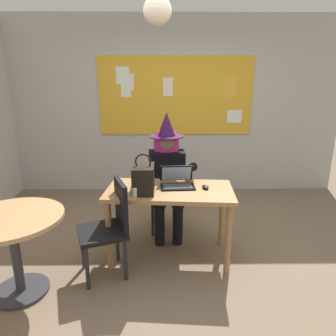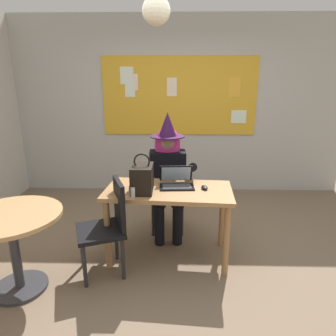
{
  "view_description": "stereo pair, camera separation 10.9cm",
  "coord_description": "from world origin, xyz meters",
  "px_view_note": "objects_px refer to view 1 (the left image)",
  "views": [
    {
      "loc": [
        -0.18,
        -2.69,
        1.76
      ],
      "look_at": [
        -0.14,
        0.36,
        0.88
      ],
      "focal_mm": 31.73,
      "sensor_mm": 36.0,
      "label": 1
    },
    {
      "loc": [
        -0.07,
        -2.69,
        1.76
      ],
      "look_at": [
        -0.14,
        0.36,
        0.88
      ],
      "focal_mm": 31.73,
      "sensor_mm": 36.0,
      "label": 2
    }
  ],
  "objects_px": {
    "computer_mouse": "(205,187)",
    "handbag": "(144,178)",
    "chair_at_desk": "(166,187)",
    "coffee_mug": "(135,191)",
    "person_costumed": "(167,168)",
    "laptop": "(177,181)",
    "desk_main": "(170,199)",
    "side_table_round": "(13,237)",
    "chair_spare_by_window": "(110,223)"
  },
  "relations": [
    {
      "from": "person_costumed",
      "to": "laptop",
      "type": "bearing_deg",
      "value": 9.38
    },
    {
      "from": "laptop",
      "to": "computer_mouse",
      "type": "bearing_deg",
      "value": -22.19
    },
    {
      "from": "laptop",
      "to": "coffee_mug",
      "type": "height_order",
      "value": "laptop"
    },
    {
      "from": "coffee_mug",
      "to": "side_table_round",
      "type": "height_order",
      "value": "coffee_mug"
    },
    {
      "from": "coffee_mug",
      "to": "chair_spare_by_window",
      "type": "xyz_separation_m",
      "value": [
        -0.23,
        -0.08,
        -0.28
      ]
    },
    {
      "from": "computer_mouse",
      "to": "coffee_mug",
      "type": "xyz_separation_m",
      "value": [
        -0.68,
        -0.19,
        0.03
      ]
    },
    {
      "from": "side_table_round",
      "to": "chair_spare_by_window",
      "type": "distance_m",
      "value": 0.8
    },
    {
      "from": "person_costumed",
      "to": "computer_mouse",
      "type": "bearing_deg",
      "value": 31.31
    },
    {
      "from": "computer_mouse",
      "to": "handbag",
      "type": "bearing_deg",
      "value": 176.32
    },
    {
      "from": "handbag",
      "to": "coffee_mug",
      "type": "height_order",
      "value": "handbag"
    },
    {
      "from": "laptop",
      "to": "computer_mouse",
      "type": "height_order",
      "value": "laptop"
    },
    {
      "from": "handbag",
      "to": "side_table_round",
      "type": "relative_size",
      "value": 0.45
    },
    {
      "from": "desk_main",
      "to": "laptop",
      "type": "relative_size",
      "value": 3.6
    },
    {
      "from": "chair_at_desk",
      "to": "coffee_mug",
      "type": "bearing_deg",
      "value": -20.49
    },
    {
      "from": "desk_main",
      "to": "chair_at_desk",
      "type": "height_order",
      "value": "chair_at_desk"
    },
    {
      "from": "desk_main",
      "to": "side_table_round",
      "type": "bearing_deg",
      "value": -156.94
    },
    {
      "from": "desk_main",
      "to": "side_table_round",
      "type": "height_order",
      "value": "desk_main"
    },
    {
      "from": "chair_at_desk",
      "to": "computer_mouse",
      "type": "height_order",
      "value": "chair_at_desk"
    },
    {
      "from": "handbag",
      "to": "coffee_mug",
      "type": "distance_m",
      "value": 0.16
    },
    {
      "from": "desk_main",
      "to": "chair_spare_by_window",
      "type": "height_order",
      "value": "chair_spare_by_window"
    },
    {
      "from": "handbag",
      "to": "side_table_round",
      "type": "bearing_deg",
      "value": -155.5
    },
    {
      "from": "computer_mouse",
      "to": "chair_spare_by_window",
      "type": "bearing_deg",
      "value": -174.36
    },
    {
      "from": "desk_main",
      "to": "person_costumed",
      "type": "bearing_deg",
      "value": 92.36
    },
    {
      "from": "chair_at_desk",
      "to": "laptop",
      "type": "xyz_separation_m",
      "value": [
        0.11,
        -0.58,
        0.27
      ]
    },
    {
      "from": "chair_at_desk",
      "to": "person_costumed",
      "type": "height_order",
      "value": "person_costumed"
    },
    {
      "from": "coffee_mug",
      "to": "chair_at_desk",
      "type": "bearing_deg",
      "value": 71.24
    },
    {
      "from": "chair_at_desk",
      "to": "coffee_mug",
      "type": "height_order",
      "value": "chair_at_desk"
    },
    {
      "from": "person_costumed",
      "to": "coffee_mug",
      "type": "distance_m",
      "value": 0.8
    },
    {
      "from": "laptop",
      "to": "person_costumed",
      "type": "bearing_deg",
      "value": 98.76
    },
    {
      "from": "chair_at_desk",
      "to": "handbag",
      "type": "relative_size",
      "value": 2.43
    },
    {
      "from": "laptop",
      "to": "computer_mouse",
      "type": "xyz_separation_m",
      "value": [
        0.28,
        -0.09,
        -0.03
      ]
    },
    {
      "from": "computer_mouse",
      "to": "desk_main",
      "type": "bearing_deg",
      "value": 169.45
    },
    {
      "from": "computer_mouse",
      "to": "chair_spare_by_window",
      "type": "height_order",
      "value": "chair_spare_by_window"
    },
    {
      "from": "side_table_round",
      "to": "desk_main",
      "type": "bearing_deg",
      "value": 23.06
    },
    {
      "from": "desk_main",
      "to": "chair_spare_by_window",
      "type": "bearing_deg",
      "value": -154.1
    },
    {
      "from": "chair_at_desk",
      "to": "chair_spare_by_window",
      "type": "relative_size",
      "value": 1.01
    },
    {
      "from": "person_costumed",
      "to": "side_table_round",
      "type": "distance_m",
      "value": 1.71
    },
    {
      "from": "laptop",
      "to": "handbag",
      "type": "relative_size",
      "value": 0.95
    },
    {
      "from": "person_costumed",
      "to": "coffee_mug",
      "type": "xyz_separation_m",
      "value": [
        -0.3,
        -0.75,
        -0.01
      ]
    },
    {
      "from": "chair_at_desk",
      "to": "person_costumed",
      "type": "distance_m",
      "value": 0.31
    },
    {
      "from": "person_costumed",
      "to": "laptop",
      "type": "distance_m",
      "value": 0.47
    },
    {
      "from": "person_costumed",
      "to": "side_table_round",
      "type": "relative_size",
      "value": 1.71
    },
    {
      "from": "side_table_round",
      "to": "coffee_mug",
      "type": "bearing_deg",
      "value": 20.38
    },
    {
      "from": "desk_main",
      "to": "laptop",
      "type": "distance_m",
      "value": 0.2
    },
    {
      "from": "chair_at_desk",
      "to": "coffee_mug",
      "type": "distance_m",
      "value": 0.96
    },
    {
      "from": "chair_at_desk",
      "to": "laptop",
      "type": "bearing_deg",
      "value": 8.6
    },
    {
      "from": "person_costumed",
      "to": "chair_spare_by_window",
      "type": "bearing_deg",
      "value": -35.69
    },
    {
      "from": "side_table_round",
      "to": "computer_mouse",
      "type": "bearing_deg",
      "value": 18.6
    },
    {
      "from": "computer_mouse",
      "to": "coffee_mug",
      "type": "bearing_deg",
      "value": -175.06
    },
    {
      "from": "handbag",
      "to": "coffee_mug",
      "type": "relative_size",
      "value": 3.98
    }
  ]
}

